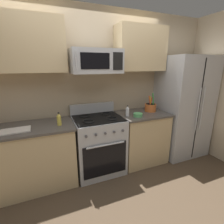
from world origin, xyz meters
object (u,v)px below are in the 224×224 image
Objects in this scene: cutting_board at (15,130)px; utensil_crock at (150,107)px; refrigerator at (183,107)px; bottle_vinegar at (127,111)px; bottle_oil at (59,119)px; microwave at (96,61)px; prep_bowl at (138,115)px; range_oven at (98,144)px.

utensil_crock is at bearing 3.88° from cutting_board.
refrigerator reaches higher than bottle_vinegar.
refrigerator is at bearing 1.83° from bottle_vinegar.
bottle_oil is 1.03× the size of bottle_vinegar.
microwave reaches higher than cutting_board.
refrigerator reaches higher than bottle_oil.
prep_bowl is (0.14, -0.09, -0.05)m from bottle_vinegar.
range_oven is 3.15× the size of cutting_board.
cutting_board is at bearing -178.40° from refrigerator.
microwave is 2.08× the size of cutting_board.
cutting_board is 1.61m from bottle_vinegar.
refrigerator is 0.70m from utensil_crock.
refrigerator is 2.29m from bottle_oil.
range_oven is 0.80m from prep_bowl.
range_oven is 1.21m from cutting_board.
bottle_oil is at bearing 1.70° from cutting_board.
bottle_vinegar is at bearing -178.17° from refrigerator.
range_oven is 1.13m from utensil_crock.
refrigerator is 5.52× the size of utensil_crock.
range_oven reaches higher than cutting_board.
range_oven is at bearing 4.90° from cutting_board.
refrigerator is 2.83m from cutting_board.
cutting_board is 1.94× the size of bottle_vinegar.
range_oven is 6.10× the size of bottle_vinegar.
prep_bowl is at bearing -1.73° from cutting_board.
range_oven is 1.77m from refrigerator.
range_oven reaches higher than bottle_vinegar.
bottle_vinegar reaches higher than prep_bowl.
range_oven is at bearing 179.42° from refrigerator.
microwave is 0.97m from bottle_oil.
microwave is at bearing 170.22° from bottle_vinegar.
microwave reaches higher than prep_bowl.
range_oven is 1.29m from microwave.
refrigerator is 10.50× the size of bottle_vinegar.
cutting_board is 2.32× the size of prep_bowl.
microwave is (-1.71, 0.05, 0.83)m from refrigerator.
prep_bowl is (1.22, -0.07, -0.05)m from bottle_oil.
range_oven reaches higher than prep_bowl.
cutting_board is 1.88× the size of bottle_oil.
bottle_vinegar is at bearing 147.05° from prep_bowl.
bottle_oil is at bearing -178.72° from bottle_vinegar.
utensil_crock is 2.28× the size of prep_bowl.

